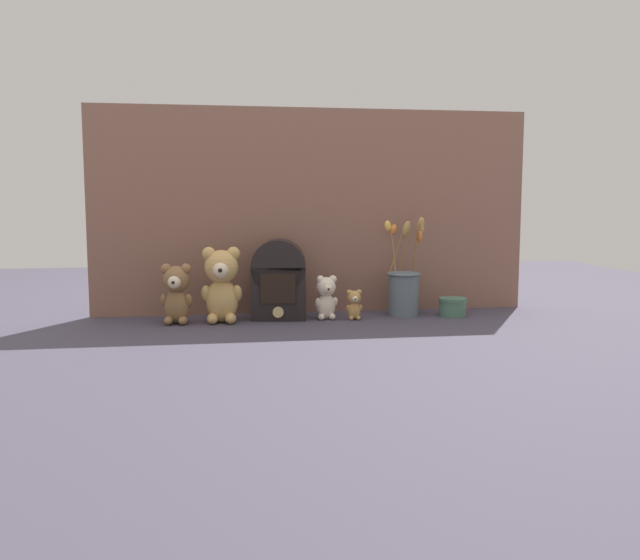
{
  "coord_description": "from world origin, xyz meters",
  "views": [
    {
      "loc": [
        -0.35,
        -2.24,
        0.4
      ],
      "look_at": [
        0.0,
        0.02,
        0.13
      ],
      "focal_mm": 38.0,
      "sensor_mm": 36.0,
      "label": 1
    }
  ],
  "objects": [
    {
      "name": "ground_plane",
      "position": [
        0.0,
        0.0,
        0.0
      ],
      "size": [
        4.0,
        4.0,
        0.0
      ],
      "primitive_type": "plane",
      "color": "#3D3847"
    },
    {
      "name": "decorative_tin_tall",
      "position": [
        0.47,
        0.01,
        0.03
      ],
      "size": [
        0.1,
        0.1,
        0.06
      ],
      "color": "#47705B",
      "rests_on": "ground"
    },
    {
      "name": "flower_vase",
      "position": [
        0.3,
        0.04,
        0.1
      ],
      "size": [
        0.15,
        0.15,
        0.35
      ],
      "color": "slate",
      "rests_on": "ground"
    },
    {
      "name": "teddy_bear_tiny",
      "position": [
        0.11,
        -0.02,
        0.05
      ],
      "size": [
        0.06,
        0.05,
        0.1
      ],
      "color": "tan",
      "rests_on": "ground"
    },
    {
      "name": "teddy_bear_medium",
      "position": [
        -0.48,
        -0.01,
        0.1
      ],
      "size": [
        0.11,
        0.1,
        0.2
      ],
      "color": "olive",
      "rests_on": "ground"
    },
    {
      "name": "teddy_bear_small",
      "position": [
        0.02,
        0.01,
        0.08
      ],
      "size": [
        0.08,
        0.08,
        0.15
      ],
      "color": "beige",
      "rests_on": "ground"
    },
    {
      "name": "backdrop_wall",
      "position": [
        0.0,
        0.17,
        0.36
      ],
      "size": [
        1.57,
        0.02,
        0.73
      ],
      "color": "#845B4C",
      "rests_on": "ground"
    },
    {
      "name": "teddy_bear_large",
      "position": [
        -0.33,
        -0.0,
        0.13
      ],
      "size": [
        0.14,
        0.13,
        0.25
      ],
      "color": "tan",
      "rests_on": "ground"
    },
    {
      "name": "vintage_radio",
      "position": [
        -0.14,
        0.05,
        0.14
      ],
      "size": [
        0.2,
        0.16,
        0.27
      ],
      "color": "black",
      "rests_on": "ground"
    }
  ]
}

